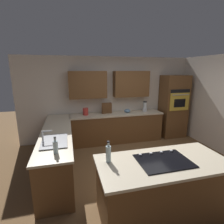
{
  "coord_description": "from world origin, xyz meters",
  "views": [
    {
      "loc": [
        1.53,
        3.29,
        2.2
      ],
      "look_at": [
        0.37,
        -1.26,
        1.07
      ],
      "focal_mm": 27.99,
      "sensor_mm": 36.0,
      "label": 1
    }
  ],
  "objects": [
    {
      "name": "countertop_back",
      "position": [
        0.1,
        -1.72,
        0.88
      ],
      "size": [
        2.84,
        0.64,
        0.04
      ],
      "primitive_type": "cube",
      "color": "beige",
      "rests_on": "lower_cabinets_back"
    },
    {
      "name": "wall_oven",
      "position": [
        -1.85,
        -1.72,
        1.02
      ],
      "size": [
        0.8,
        0.66,
        2.03
      ],
      "color": "brown",
      "rests_on": "ground"
    },
    {
      "name": "ground_plane",
      "position": [
        0.0,
        0.0,
        0.0
      ],
      "size": [
        14.0,
        14.0,
        0.0
      ],
      "primitive_type": "plane",
      "color": "brown"
    },
    {
      "name": "wall_back",
      "position": [
        0.08,
        -2.04,
        1.43
      ],
      "size": [
        6.0,
        0.44,
        2.6
      ],
      "color": "silver",
      "rests_on": "ground"
    },
    {
      "name": "blender",
      "position": [
        -0.85,
        -1.76,
        1.04
      ],
      "size": [
        0.15,
        0.15,
        0.32
      ],
      "color": "silver",
      "rests_on": "countertop_back"
    },
    {
      "name": "lower_cabinets_back",
      "position": [
        0.1,
        -1.72,
        0.43
      ],
      "size": [
        2.8,
        0.6,
        0.86
      ],
      "primitive_type": "cube",
      "color": "brown",
      "rests_on": "ground"
    },
    {
      "name": "mixing_bowl",
      "position": [
        -0.25,
        -1.76,
        0.95
      ],
      "size": [
        0.2,
        0.2,
        0.11
      ],
      "primitive_type": "ellipsoid",
      "color": "#668CB2",
      "rests_on": "countertop_back"
    },
    {
      "name": "lower_cabinets_side",
      "position": [
        1.82,
        -0.55,
        0.43
      ],
      "size": [
        0.6,
        2.9,
        0.86
      ],
      "primitive_type": "cube",
      "color": "brown",
      "rests_on": "ground"
    },
    {
      "name": "spice_rack",
      "position": [
        0.4,
        -1.8,
        1.06
      ],
      "size": [
        0.3,
        0.11,
        0.32
      ],
      "color": "brown",
      "rests_on": "countertop_back"
    },
    {
      "name": "kettle",
      "position": [
        1.05,
        -1.76,
        1.0
      ],
      "size": [
        0.16,
        0.16,
        0.21
      ],
      "primitive_type": "cylinder",
      "color": "red",
      "rests_on": "countertop_back"
    },
    {
      "name": "oil_bottle",
      "position": [
        1.01,
        1.05,
        1.03
      ],
      "size": [
        0.08,
        0.08,
        0.32
      ],
      "color": "silver",
      "rests_on": "island_top"
    },
    {
      "name": "countertop_side",
      "position": [
        1.82,
        -0.55,
        0.88
      ],
      "size": [
        0.64,
        2.94,
        0.04
      ],
      "primitive_type": "cube",
      "color": "beige",
      "rests_on": "lower_cabinets_side"
    },
    {
      "name": "island_top",
      "position": [
        0.23,
        1.23,
        0.88
      ],
      "size": [
        1.95,
        0.92,
        0.04
      ],
      "primitive_type": "cube",
      "color": "beige",
      "rests_on": "island_base"
    },
    {
      "name": "sink_unit",
      "position": [
        1.83,
        0.09,
        0.92
      ],
      "size": [
        0.46,
        0.7,
        0.23
      ],
      "color": "#515456",
      "rests_on": "countertop_side"
    },
    {
      "name": "cooktop",
      "position": [
        0.23,
        1.23,
        0.91
      ],
      "size": [
        0.76,
        0.56,
        0.03
      ],
      "color": "black",
      "rests_on": "island_top"
    },
    {
      "name": "dish_soap_bottle",
      "position": [
        1.77,
        0.57,
        1.01
      ],
      "size": [
        0.08,
        0.08,
        0.28
      ],
      "color": "silver",
      "rests_on": "countertop_side"
    },
    {
      "name": "island_base",
      "position": [
        0.23,
        1.23,
        0.43
      ],
      "size": [
        1.87,
        0.84,
        0.86
      ],
      "primitive_type": "cube",
      "color": "brown",
      "rests_on": "ground"
    }
  ]
}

